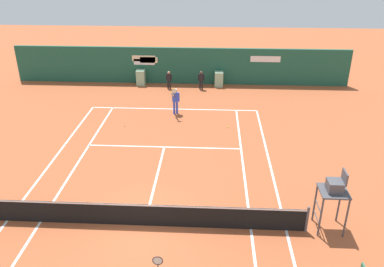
{
  "coord_description": "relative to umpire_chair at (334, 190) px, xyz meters",
  "views": [
    {
      "loc": [
        2.44,
        -11.82,
        9.56
      ],
      "look_at": [
        1.45,
        6.45,
        0.8
      ],
      "focal_mm": 36.96,
      "sensor_mm": 36.0,
      "label": 1
    }
  ],
  "objects": [
    {
      "name": "tennis_net",
      "position": [
        -6.86,
        -0.22,
        -1.16
      ],
      "size": [
        12.1,
        0.1,
        1.07
      ],
      "color": "#4C4C51",
      "rests_on": "ground_plane"
    },
    {
      "name": "ball_kid_centre_post",
      "position": [
        -7.59,
        15.43,
        -0.91
      ],
      "size": [
        0.44,
        0.2,
        1.32
      ],
      "rotation": [
        0.0,
        0.0,
        3.04
      ],
      "color": "black",
      "rests_on": "ground_plane"
    },
    {
      "name": "ball_kid_right_post",
      "position": [
        -5.24,
        15.43,
        -0.88
      ],
      "size": [
        0.46,
        0.19,
        1.37
      ],
      "rotation": [
        0.0,
        0.0,
        3.07
      ],
      "color": "black",
      "rests_on": "ground_plane"
    },
    {
      "name": "tennis_ball_near_service_line",
      "position": [
        -3.46,
        8.79,
        -1.63
      ],
      "size": [
        0.07,
        0.07,
        0.07
      ],
      "primitive_type": "sphere",
      "color": "#CCE033",
      "rests_on": "ground_plane"
    },
    {
      "name": "player_on_baseline",
      "position": [
        -6.67,
        10.69,
        -0.69
      ],
      "size": [
        0.5,
        0.83,
        1.85
      ],
      "rotation": [
        0.0,
        0.0,
        3.53
      ],
      "color": "blue",
      "rests_on": "ground_plane"
    },
    {
      "name": "ground_plane",
      "position": [
        -6.86,
        0.35,
        -1.66
      ],
      "size": [
        80.0,
        80.0,
        0.01
      ],
      "color": "#A8512D"
    },
    {
      "name": "tennis_ball_by_sideline",
      "position": [
        -9.49,
        8.66,
        -1.63
      ],
      "size": [
        0.07,
        0.07,
        0.07
      ],
      "primitive_type": "sphere",
      "color": "#CCE033",
      "rests_on": "ground_plane"
    },
    {
      "name": "sponsor_back_wall",
      "position": [
        -6.86,
        16.74,
        -0.35
      ],
      "size": [
        25.0,
        1.02,
        2.73
      ],
      "color": "#1E5642",
      "rests_on": "ground_plane"
    },
    {
      "name": "umpire_chair",
      "position": [
        0.0,
        0.0,
        0.0
      ],
      "size": [
        1.0,
        1.0,
        2.46
      ],
      "rotation": [
        0.0,
        0.0,
        1.57
      ],
      "color": "#47474C",
      "rests_on": "ground_plane"
    }
  ]
}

